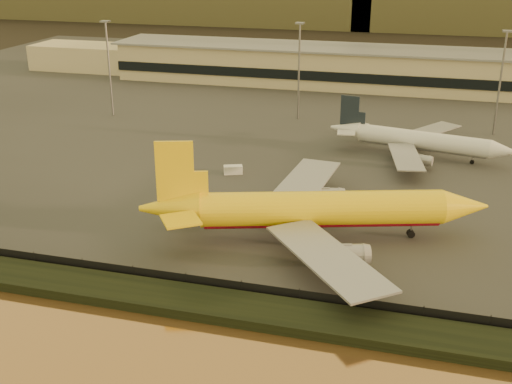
% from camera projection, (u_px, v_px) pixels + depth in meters
% --- Properties ---
extents(ground, '(900.00, 900.00, 0.00)m').
position_uv_depth(ground, '(253.00, 254.00, 99.52)').
color(ground, black).
rests_on(ground, ground).
extents(embankment, '(320.00, 7.00, 1.40)m').
position_uv_depth(embankment, '(218.00, 306.00, 84.03)').
color(embankment, black).
rests_on(embankment, ground).
extents(tarmac, '(320.00, 220.00, 0.20)m').
position_uv_depth(tarmac, '(343.00, 108.00, 184.62)').
color(tarmac, '#2D2D2D').
rests_on(tarmac, ground).
extents(perimeter_fence, '(300.00, 0.05, 2.20)m').
position_uv_depth(perimeter_fence, '(227.00, 287.00, 87.39)').
color(perimeter_fence, black).
rests_on(perimeter_fence, tarmac).
extents(terminal_building, '(202.00, 25.00, 12.60)m').
position_uv_depth(terminal_building, '(313.00, 66.00, 213.34)').
color(terminal_building, '#C2AF87').
rests_on(terminal_building, tarmac).
extents(apron_light_masts, '(152.20, 12.20, 25.40)m').
position_uv_depth(apron_light_masts, '(395.00, 69.00, 157.23)').
color(apron_light_masts, slate).
rests_on(apron_light_masts, tarmac).
extents(dhl_cargo_jet, '(54.86, 52.35, 16.73)m').
position_uv_depth(dhl_cargo_jet, '(315.00, 210.00, 102.24)').
color(dhl_cargo_jet, yellow).
rests_on(dhl_cargo_jet, tarmac).
extents(white_narrowbody_jet, '(41.60, 40.01, 12.01)m').
position_uv_depth(white_narrowbody_jet, '(419.00, 141.00, 142.29)').
color(white_narrowbody_jet, silver).
rests_on(white_narrowbody_jet, tarmac).
extents(gse_vehicle_yellow, '(4.21, 1.99, 1.87)m').
position_uv_depth(gse_vehicle_yellow, '(395.00, 207.00, 113.91)').
color(gse_vehicle_yellow, yellow).
rests_on(gse_vehicle_yellow, tarmac).
extents(gse_vehicle_white, '(4.22, 3.02, 1.73)m').
position_uv_depth(gse_vehicle_white, '(233.00, 170.00, 132.52)').
color(gse_vehicle_white, silver).
rests_on(gse_vehicle_white, tarmac).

